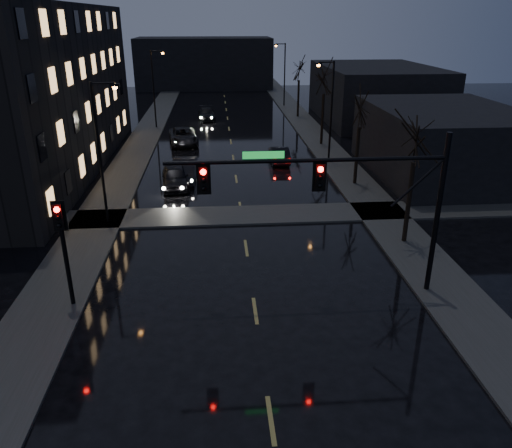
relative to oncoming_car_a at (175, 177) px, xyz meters
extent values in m
cube|color=#2D2D2B|center=(-4.16, 10.57, -0.70)|extent=(3.00, 140.00, 0.12)
cube|color=#2D2D2B|center=(12.84, 10.57, -0.70)|extent=(3.00, 140.00, 0.12)
cube|color=#2D2D2B|center=(4.34, -5.93, -0.70)|extent=(40.00, 3.00, 0.12)
cube|color=black|center=(-12.16, 5.57, 5.24)|extent=(12.00, 30.00, 12.00)
cube|color=black|center=(19.84, 1.57, 1.74)|extent=(10.00, 14.00, 5.00)
cube|color=black|center=(21.34, 23.57, 2.24)|extent=(12.00, 18.00, 6.00)
cube|color=black|center=(1.34, 53.57, 3.24)|extent=(22.00, 10.00, 8.00)
cylinder|color=black|center=(11.94, -15.43, 2.74)|extent=(0.22, 0.22, 7.00)
cylinder|color=black|center=(6.44, -15.43, 5.24)|extent=(11.00, 0.16, 0.16)
cylinder|color=black|center=(10.94, -15.43, 4.24)|extent=(2.05, 0.10, 2.05)
cube|color=#0C591E|center=(4.74, -15.43, 5.49)|extent=(1.60, 0.04, 0.28)
cube|color=black|center=(2.44, -15.43, 4.59)|extent=(0.35, 0.28, 1.05)
sphere|color=#FF0705|center=(2.44, -15.59, 4.92)|extent=(0.22, 0.22, 0.22)
cube|color=black|center=(6.94, -15.43, 4.59)|extent=(0.35, 0.28, 1.05)
sphere|color=#FF0705|center=(6.94, -15.59, 4.92)|extent=(0.22, 0.22, 0.22)
cylinder|color=black|center=(-3.16, -15.43, 1.44)|extent=(0.18, 0.18, 4.40)
cube|color=black|center=(-3.16, -15.43, 3.24)|extent=(0.35, 0.28, 1.05)
sphere|color=#FF0705|center=(-3.16, -15.59, 3.57)|extent=(0.22, 0.22, 0.22)
cylinder|color=black|center=(12.74, -10.43, 1.44)|extent=(0.24, 0.24, 4.40)
cylinder|color=black|center=(12.74, -0.43, 1.31)|extent=(0.24, 0.24, 4.12)
cylinder|color=black|center=(12.74, 11.57, 1.58)|extent=(0.24, 0.24, 4.68)
cylinder|color=black|center=(12.74, 25.57, 1.39)|extent=(0.24, 0.24, 4.29)
cylinder|color=black|center=(-3.46, -6.43, 3.24)|extent=(0.16, 0.16, 8.00)
cylinder|color=black|center=(-2.86, -6.43, 7.14)|extent=(1.20, 0.10, 0.10)
cube|color=black|center=(-2.26, -6.43, 7.04)|extent=(0.50, 0.25, 0.15)
sphere|color=orange|center=(-2.26, -6.43, 6.94)|extent=(0.28, 0.28, 0.28)
cylinder|color=black|center=(-3.46, 20.57, 3.24)|extent=(0.16, 0.16, 8.00)
cylinder|color=black|center=(-2.86, 20.57, 7.14)|extent=(1.20, 0.10, 0.10)
cube|color=black|center=(-2.26, 20.57, 7.04)|extent=(0.50, 0.25, 0.15)
sphere|color=orange|center=(-2.26, 20.57, 6.94)|extent=(0.28, 0.28, 0.28)
cylinder|color=black|center=(12.14, 5.57, 3.24)|extent=(0.16, 0.16, 8.00)
cylinder|color=black|center=(11.54, 5.57, 7.14)|extent=(1.20, 0.10, 0.10)
cube|color=black|center=(10.94, 5.57, 7.04)|extent=(0.50, 0.25, 0.15)
sphere|color=orange|center=(10.94, 5.57, 6.94)|extent=(0.28, 0.28, 0.28)
cylinder|color=black|center=(12.14, 33.57, 3.24)|extent=(0.16, 0.16, 8.00)
cylinder|color=black|center=(11.54, 33.57, 7.14)|extent=(1.20, 0.10, 0.10)
cube|color=black|center=(10.94, 33.57, 7.04)|extent=(0.50, 0.25, 0.15)
sphere|color=orange|center=(10.94, 33.57, 6.94)|extent=(0.28, 0.28, 0.28)
imported|color=black|center=(0.00, 0.00, 0.00)|extent=(2.24, 4.60, 1.51)
imported|color=black|center=(0.57, 1.60, 0.02)|extent=(1.81, 4.76, 1.55)
imported|color=black|center=(-0.12, 12.97, -0.01)|extent=(3.16, 5.67, 1.50)
imported|color=black|center=(1.91, 24.91, -0.07)|extent=(2.16, 4.79, 1.36)
imported|color=black|center=(8.06, 5.85, -0.09)|extent=(1.41, 4.04, 1.33)
camera|label=1|loc=(2.99, -33.81, 10.34)|focal=35.00mm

